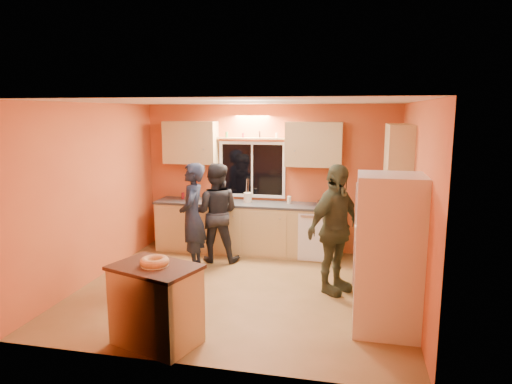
% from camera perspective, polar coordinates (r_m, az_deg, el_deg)
% --- Properties ---
extents(ground, '(4.50, 4.50, 0.00)m').
position_cam_1_polar(ground, '(6.58, -1.74, -12.07)').
color(ground, brown).
rests_on(ground, ground).
extents(room_shell, '(4.54, 4.04, 2.61)m').
position_cam_1_polar(room_shell, '(6.52, 0.08, 2.49)').
color(room_shell, '#D36836').
rests_on(room_shell, ground).
extents(back_counter, '(4.23, 0.62, 0.90)m').
position_cam_1_polar(back_counter, '(8.01, 1.29, -4.60)').
color(back_counter, tan).
rests_on(back_counter, ground).
extents(right_counter, '(0.62, 1.84, 0.90)m').
position_cam_1_polar(right_counter, '(6.74, 15.79, -7.84)').
color(right_counter, tan).
rests_on(right_counter, ground).
extents(refrigerator, '(0.72, 0.70, 1.80)m').
position_cam_1_polar(refrigerator, '(5.36, 16.17, -7.46)').
color(refrigerator, silver).
rests_on(refrigerator, ground).
extents(island, '(1.05, 0.87, 0.87)m').
position_cam_1_polar(island, '(5.14, -12.36, -13.52)').
color(island, tan).
rests_on(island, ground).
extents(bundt_pastry, '(0.31, 0.31, 0.09)m').
position_cam_1_polar(bundt_pastry, '(4.97, -12.56, -8.49)').
color(bundt_pastry, tan).
rests_on(bundt_pastry, island).
extents(person_left, '(0.51, 0.68, 1.69)m').
position_cam_1_polar(person_left, '(7.22, -7.94, -3.09)').
color(person_left, black).
rests_on(person_left, ground).
extents(person_center, '(0.87, 0.71, 1.65)m').
position_cam_1_polar(person_center, '(7.58, -5.06, -2.58)').
color(person_center, black).
rests_on(person_center, ground).
extents(person_right, '(0.95, 1.11, 1.79)m').
position_cam_1_polar(person_right, '(6.32, 9.80, -4.60)').
color(person_right, '#373B25').
rests_on(person_right, ground).
extents(mixing_bowl, '(0.49, 0.49, 0.10)m').
position_cam_1_polar(mixing_bowl, '(7.74, 9.18, -1.47)').
color(mixing_bowl, '#301E10').
rests_on(mixing_bowl, back_counter).
extents(utensil_crock, '(0.14, 0.14, 0.17)m').
position_cam_1_polar(utensil_crock, '(8.00, -1.03, -0.69)').
color(utensil_crock, '#EEE7C7').
rests_on(utensil_crock, back_counter).
extents(potted_plant, '(0.34, 0.30, 0.33)m').
position_cam_1_polar(potted_plant, '(6.24, 16.20, -3.40)').
color(potted_plant, gray).
rests_on(potted_plant, right_counter).
extents(red_box, '(0.19, 0.17, 0.07)m').
position_cam_1_polar(red_box, '(6.83, 15.76, -3.39)').
color(red_box, maroon).
rests_on(red_box, right_counter).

